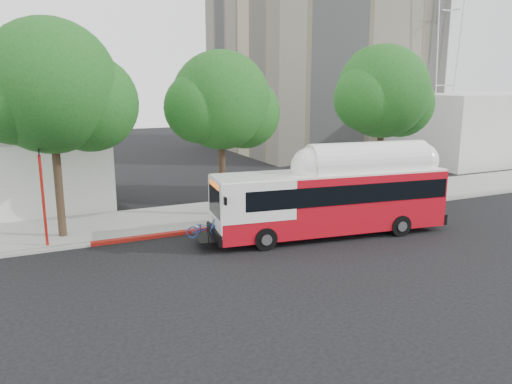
% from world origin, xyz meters
% --- Properties ---
extents(ground, '(120.00, 120.00, 0.00)m').
position_xyz_m(ground, '(0.00, 0.00, 0.00)').
color(ground, black).
rests_on(ground, ground).
extents(sidewalk, '(60.00, 5.00, 0.15)m').
position_xyz_m(sidewalk, '(0.00, 6.50, 0.07)').
color(sidewalk, gray).
rests_on(sidewalk, ground).
extents(curb_strip, '(60.00, 0.30, 0.15)m').
position_xyz_m(curb_strip, '(0.00, 3.90, 0.07)').
color(curb_strip, gray).
rests_on(curb_strip, ground).
extents(red_curb_segment, '(10.00, 0.32, 0.16)m').
position_xyz_m(red_curb_segment, '(-3.00, 3.90, 0.08)').
color(red_curb_segment, maroon).
rests_on(red_curb_segment, ground).
extents(street_tree_left, '(6.67, 5.80, 9.74)m').
position_xyz_m(street_tree_left, '(-8.53, 5.56, 6.60)').
color(street_tree_left, '#2D2116').
rests_on(street_tree_left, ground).
extents(street_tree_mid, '(5.75, 5.00, 8.62)m').
position_xyz_m(street_tree_mid, '(-0.59, 6.06, 5.91)').
color(street_tree_mid, '#2D2116').
rests_on(street_tree_mid, ground).
extents(street_tree_right, '(6.21, 5.40, 9.18)m').
position_xyz_m(street_tree_right, '(9.44, 5.86, 6.26)').
color(street_tree_right, '#2D2116').
rests_on(street_tree_right, ground).
extents(horizon_block, '(20.00, 12.00, 6.00)m').
position_xyz_m(horizon_block, '(30.00, 16.00, 3.00)').
color(horizon_block, silver).
rests_on(horizon_block, ground).
extents(transit_bus, '(11.90, 3.67, 3.47)m').
position_xyz_m(transit_bus, '(2.46, 0.85, 1.62)').
color(transit_bus, '#B70C19').
rests_on(transit_bus, ground).
extents(signal_pole, '(0.12, 0.41, 4.30)m').
position_xyz_m(signal_pole, '(-9.71, 4.31, 2.21)').
color(signal_pole, '#AC1812').
rests_on(signal_pole, ground).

